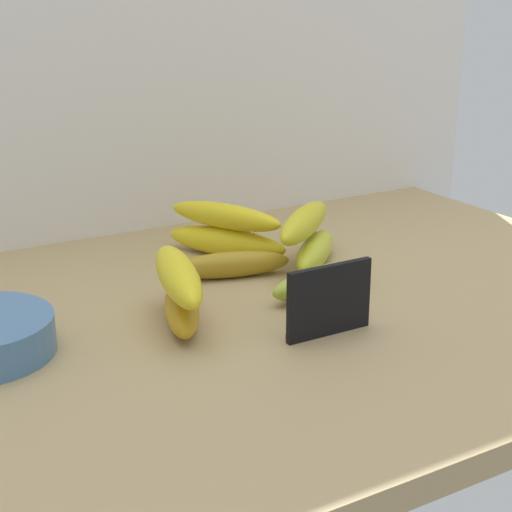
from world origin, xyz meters
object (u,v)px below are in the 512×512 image
object	(u,v)px
banana_1	(322,280)
banana_5	(225,216)
banana_7	(178,275)
banana_2	(182,309)
banana_0	(230,265)
chalkboard_sign	(329,303)
banana_3	(315,251)
banana_6	(304,222)
banana_4	(226,242)

from	to	relation	value
banana_1	banana_5	size ratio (longest dim) A/B	0.87
banana_1	banana_7	distance (cm)	20.43
banana_5	banana_7	xyz separation A→B (cm)	(-16.58, -19.47, 0.07)
banana_2	banana_7	size ratio (longest dim) A/B	0.81
banana_0	banana_2	distance (cm)	16.84
chalkboard_sign	banana_3	world-z (taller)	chalkboard_sign
banana_0	banana_3	xyz separation A→B (cm)	(12.97, -1.54, 0.25)
banana_0	banana_6	bearing A→B (deg)	-0.58
banana_4	banana_5	bearing A→B (deg)	155.87
banana_4	banana_6	distance (cm)	12.28
banana_0	banana_6	xyz separation A→B (cm)	(11.97, -0.12, 4.31)
banana_1	banana_2	bearing A→B (deg)	178.86
chalkboard_sign	banana_0	bearing A→B (deg)	92.21
banana_2	banana_6	xyz separation A→B (cm)	(24.43, 11.21, 4.10)
banana_1	banana_7	xyz separation A→B (cm)	(-19.98, 0.57, 4.21)
banana_6	banana_7	world-z (taller)	banana_7
banana_3	banana_2	bearing A→B (deg)	-158.96
banana_5	banana_4	bearing A→B (deg)	-24.13
banana_3	banana_5	size ratio (longest dim) A/B	0.88
chalkboard_sign	banana_4	world-z (taller)	chalkboard_sign
banana_0	banana_4	size ratio (longest dim) A/B	0.88
chalkboard_sign	banana_5	xyz separation A→B (cm)	(2.93, 30.52, 2.24)
banana_1	banana_2	distance (cm)	19.66
banana_0	banana_7	size ratio (longest dim) A/B	0.89
chalkboard_sign	banana_2	xyz separation A→B (cm)	(-13.32, 10.86, -1.86)
chalkboard_sign	banana_4	xyz separation A→B (cm)	(3.06, 30.46, -1.73)
banana_0	banana_4	bearing A→B (deg)	64.62
banana_1	banana_7	size ratio (longest dim) A/B	0.86
banana_1	banana_4	world-z (taller)	banana_4
chalkboard_sign	banana_6	size ratio (longest dim) A/B	0.58
banana_1	banana_6	xyz separation A→B (cm)	(4.78, 11.60, 4.15)
banana_2	banana_4	distance (cm)	25.54
banana_0	banana_7	xyz separation A→B (cm)	(-12.79, -11.15, 4.37)
banana_1	banana_7	world-z (taller)	banana_7
banana_0	banana_7	world-z (taller)	banana_7
banana_3	banana_7	distance (cm)	27.80
banana_3	banana_7	size ratio (longest dim) A/B	0.87
chalkboard_sign	banana_3	size ratio (longest dim) A/B	0.67
banana_5	banana_7	distance (cm)	25.58
banana_1	chalkboard_sign	bearing A→B (deg)	-121.16
chalkboard_sign	banana_2	bearing A→B (deg)	140.80
chalkboard_sign	banana_4	size ratio (longest dim) A/B	0.58
banana_3	banana_6	distance (cm)	4.41
chalkboard_sign	banana_1	distance (cm)	12.39
banana_0	banana_5	size ratio (longest dim) A/B	0.90
banana_1	banana_3	size ratio (longest dim) A/B	0.99
banana_5	banana_7	size ratio (longest dim) A/B	0.99
banana_0	banana_2	bearing A→B (deg)	-137.74
banana_2	banana_3	size ratio (longest dim) A/B	0.93
chalkboard_sign	banana_4	bearing A→B (deg)	84.25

